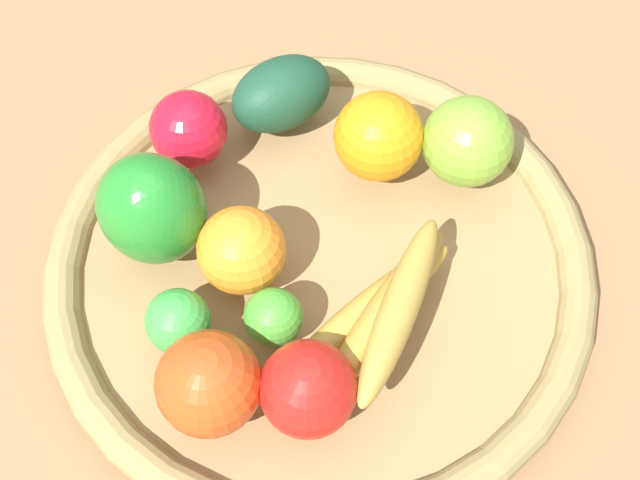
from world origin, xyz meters
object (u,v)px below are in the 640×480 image
at_px(orange_1, 241,250).
at_px(lime_0, 178,321).
at_px(orange_0, 379,136).
at_px(apple_2, 209,384).
at_px(bell_pepper, 152,209).
at_px(apple_3, 308,389).
at_px(lime_1, 273,317).
at_px(apple_1, 468,142).
at_px(banana_bunch, 385,309).
at_px(apple_0, 184,133).
at_px(avocado, 281,94).

relative_size(orange_1, lime_0, 1.40).
distance_m(orange_0, apple_2, 0.26).
bearing_deg(lime_0, orange_1, -86.45).
distance_m(apple_2, bell_pepper, 0.15).
height_order(apple_3, bell_pepper, bell_pepper).
bearing_deg(apple_3, apple_2, 40.32).
height_order(apple_3, orange_0, orange_0).
relative_size(lime_1, apple_1, 0.59).
bearing_deg(banana_bunch, apple_0, -2.59).
xyz_separation_m(bell_pepper, apple_1, (-0.14, -0.23, -0.01)).
xyz_separation_m(apple_3, banana_bunch, (0.00, -0.09, -0.01)).
distance_m(lime_0, apple_1, 0.28).
bearing_deg(orange_1, apple_1, -107.90).
xyz_separation_m(apple_3, lime_0, (0.11, 0.02, -0.01)).
xyz_separation_m(apple_2, lime_1, (0.01, -0.07, -0.02)).
relative_size(orange_0, bell_pepper, 0.77).
bearing_deg(lime_0, apple_3, -168.23).
height_order(lime_0, lime_1, lime_0).
xyz_separation_m(lime_0, apple_1, (-0.06, -0.27, 0.01)).
height_order(apple_0, avocado, apple_0).
relative_size(apple_3, avocado, 0.76).
xyz_separation_m(lime_1, avocado, (0.14, -0.16, 0.01)).
bearing_deg(banana_bunch, apple_3, 92.30).
bearing_deg(apple_0, banana_bunch, 177.41).
bearing_deg(bell_pepper, avocado, 72.86).
bearing_deg(apple_0, orange_0, -140.23).
distance_m(orange_0, orange_1, 0.16).
height_order(orange_0, apple_2, same).
xyz_separation_m(orange_0, banana_bunch, (-0.11, 0.12, -0.01)).
height_order(banana_bunch, bell_pepper, bell_pepper).
height_order(orange_0, lime_1, orange_0).
bearing_deg(apple_3, apple_0, -22.81).
height_order(orange_1, lime_0, orange_1).
bearing_deg(apple_2, apple_3, -139.68).
bearing_deg(orange_1, lime_0, 93.55).
distance_m(apple_0, lime_0, 0.17).
xyz_separation_m(apple_0, avocado, (-0.03, -0.09, -0.00)).
bearing_deg(apple_1, lime_0, 77.52).
bearing_deg(lime_0, apple_2, 159.58).
bearing_deg(apple_3, lime_0, 11.77).
xyz_separation_m(apple_3, lime_1, (0.06, -0.03, -0.01)).
bearing_deg(avocado, apple_2, 123.45).
xyz_separation_m(lime_0, bell_pepper, (0.07, -0.05, 0.02)).
bearing_deg(apple_1, banana_bunch, 106.46).
relative_size(apple_3, lime_0, 1.42).
distance_m(orange_1, lime_1, 0.06).
height_order(lime_1, apple_1, apple_1).
height_order(banana_bunch, lime_1, banana_bunch).
relative_size(apple_0, apple_2, 0.87).
distance_m(lime_0, lime_1, 0.07).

